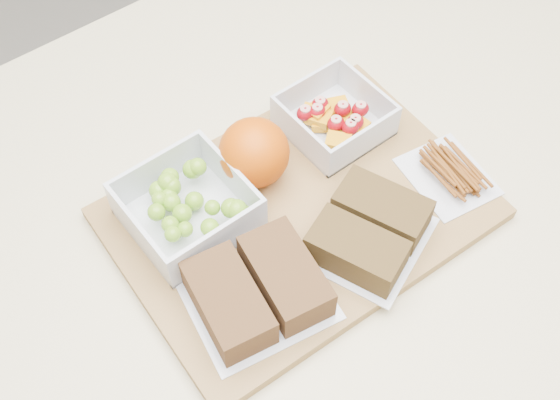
# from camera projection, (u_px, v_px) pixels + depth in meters

# --- Properties ---
(counter) EXTENTS (1.20, 0.90, 0.90)m
(counter) POSITION_uv_depth(u_px,v_px,m) (284.00, 362.00, 1.21)
(counter) COLOR beige
(counter) RESTS_ON ground
(cutting_board) EXTENTS (0.43, 0.32, 0.02)m
(cutting_board) POSITION_uv_depth(u_px,v_px,m) (299.00, 213.00, 0.83)
(cutting_board) COLOR olive
(cutting_board) RESTS_ON counter
(grape_container) EXTENTS (0.13, 0.13, 0.06)m
(grape_container) POSITION_uv_depth(u_px,v_px,m) (188.00, 206.00, 0.80)
(grape_container) COLOR silver
(grape_container) RESTS_ON cutting_board
(fruit_container) EXTENTS (0.12, 0.12, 0.05)m
(fruit_container) POSITION_uv_depth(u_px,v_px,m) (334.00, 119.00, 0.88)
(fruit_container) COLOR silver
(fruit_container) RESTS_ON cutting_board
(orange) EXTENTS (0.08, 0.08, 0.08)m
(orange) POSITION_uv_depth(u_px,v_px,m) (254.00, 153.00, 0.82)
(orange) COLOR #D04E04
(orange) RESTS_ON cutting_board
(sandwich_bag_left) EXTENTS (0.17, 0.15, 0.04)m
(sandwich_bag_left) POSITION_uv_depth(u_px,v_px,m) (257.00, 290.00, 0.74)
(sandwich_bag_left) COLOR silver
(sandwich_bag_left) RESTS_ON cutting_board
(sandwich_bag_center) EXTENTS (0.17, 0.16, 0.04)m
(sandwich_bag_center) POSITION_uv_depth(u_px,v_px,m) (369.00, 230.00, 0.79)
(sandwich_bag_center) COLOR silver
(sandwich_bag_center) RESTS_ON cutting_board
(pretzel_bag) EXTENTS (0.11, 0.12, 0.02)m
(pretzel_bag) POSITION_uv_depth(u_px,v_px,m) (449.00, 171.00, 0.85)
(pretzel_bag) COLOR silver
(pretzel_bag) RESTS_ON cutting_board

